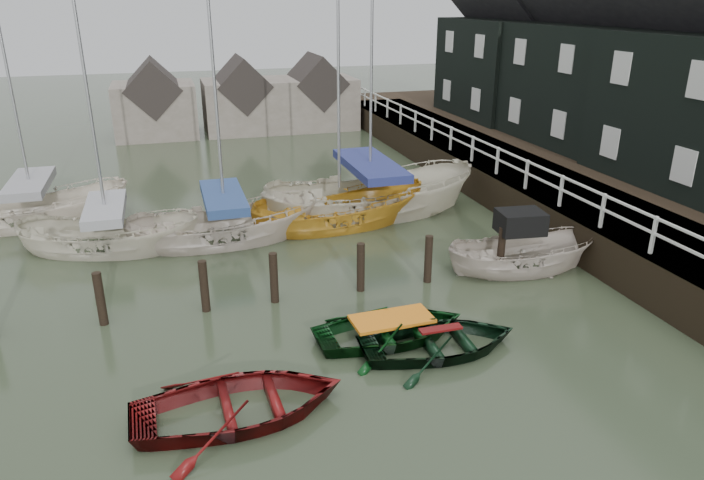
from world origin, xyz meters
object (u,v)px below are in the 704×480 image
object	(u,v)px
rowboat_red	(242,416)
motorboat	(519,268)
rowboat_dkgreen	(439,351)
sailboat_a	(111,247)
sailboat_b	(227,238)
sailboat_e	(37,222)
sailboat_c	(340,224)
sailboat_d	(370,212)
rowboat_green	(391,338)

from	to	relation	value
rowboat_red	motorboat	distance (m)	9.93
rowboat_dkgreen	sailboat_a	distance (m)	11.61
sailboat_a	rowboat_red	bearing A→B (deg)	-146.40
rowboat_red	sailboat_b	world-z (taller)	sailboat_b
sailboat_b	sailboat_e	bearing A→B (deg)	57.95
sailboat_e	sailboat_c	bearing A→B (deg)	-111.26
sailboat_c	sailboat_d	size ratio (longest dim) A/B	0.82
rowboat_dkgreen	sailboat_e	size ratio (longest dim) A/B	0.34
sailboat_a	sailboat_d	world-z (taller)	sailboat_d
sailboat_d	sailboat_a	bearing A→B (deg)	96.02
rowboat_green	sailboat_c	xyz separation A→B (m)	(0.96, 8.08, 0.01)
sailboat_e	rowboat_red	bearing A→B (deg)	-161.23
rowboat_red	motorboat	bearing A→B (deg)	-64.79
rowboat_red	sailboat_d	bearing A→B (deg)	-31.95
rowboat_dkgreen	sailboat_d	bearing A→B (deg)	-6.31
rowboat_red	sailboat_c	world-z (taller)	sailboat_c
rowboat_dkgreen	motorboat	world-z (taller)	motorboat
rowboat_green	sailboat_d	size ratio (longest dim) A/B	0.29
sailboat_b	rowboat_dkgreen	bearing A→B (deg)	-157.75
sailboat_a	sailboat_e	distance (m)	4.30
sailboat_a	sailboat_d	distance (m)	9.19
rowboat_green	sailboat_a	distance (m)	10.40
rowboat_red	motorboat	xyz separation A→B (m)	(8.80, 4.59, 0.09)
sailboat_b	sailboat_d	bearing A→B (deg)	-79.86
rowboat_green	motorboat	distance (m)	5.63
sailboat_e	rowboat_dkgreen	bearing A→B (deg)	-143.83
sailboat_a	sailboat_e	size ratio (longest dim) A/B	0.95
sailboat_e	sailboat_a	bearing A→B (deg)	-145.52
rowboat_dkgreen	sailboat_b	distance (m)	9.39
rowboat_green	sailboat_c	world-z (taller)	sailboat_c
rowboat_green	sailboat_b	distance (m)	8.27
sailboat_e	sailboat_d	bearing A→B (deg)	-105.51
rowboat_red	sailboat_b	xyz separation A→B (m)	(0.73, 9.65, 0.06)
rowboat_red	rowboat_dkgreen	bearing A→B (deg)	-78.76
motorboat	sailboat_b	world-z (taller)	sailboat_b
rowboat_green	rowboat_dkgreen	distance (m)	1.22
rowboat_dkgreen	sailboat_b	size ratio (longest dim) A/B	0.34
motorboat	sailboat_a	xyz separation A→B (m)	(-11.74, 5.29, -0.03)
sailboat_d	sailboat_e	size ratio (longest dim) A/B	1.15
rowboat_dkgreen	rowboat_red	bearing A→B (deg)	106.01
sailboat_c	rowboat_dkgreen	bearing A→B (deg)	174.12
rowboat_red	sailboat_a	size ratio (longest dim) A/B	0.40
sailboat_e	sailboat_b	bearing A→B (deg)	-123.68
motorboat	sailboat_b	size ratio (longest dim) A/B	0.42
rowboat_green	rowboat_dkgreen	xyz separation A→B (m)	(0.87, -0.85, 0.00)
motorboat	rowboat_red	bearing A→B (deg)	124.22
sailboat_b	sailboat_d	size ratio (longest dim) A/B	0.87
motorboat	sailboat_d	bearing A→B (deg)	29.18
sailboat_a	sailboat_d	bearing A→B (deg)	-66.68
sailboat_d	sailboat_b	bearing A→B (deg)	102.52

